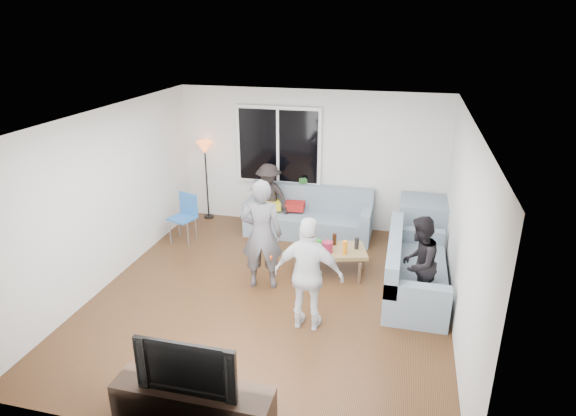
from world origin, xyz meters
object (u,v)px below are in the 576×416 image
(coffee_table, at_px, (330,261))
(player_left, at_px, (262,235))
(spectator_right, at_px, (418,264))
(sofa_right_section, at_px, (417,266))
(sofa_back_section, at_px, (309,213))
(player_right, at_px, (309,275))
(side_chair, at_px, (182,219))
(floor_lamp, at_px, (207,181))
(tv_console, at_px, (194,405))
(television, at_px, (190,363))
(spectator_back, at_px, (269,197))

(coffee_table, distance_m, player_left, 1.29)
(spectator_right, bearing_deg, sofa_right_section, -160.32)
(sofa_back_section, height_order, player_right, player_right)
(coffee_table, bearing_deg, side_chair, 169.06)
(sofa_right_section, distance_m, coffee_table, 1.36)
(sofa_right_section, height_order, player_left, player_left)
(sofa_right_section, xyz_separation_m, player_right, (-1.35, -1.23, 0.34))
(sofa_back_section, xyz_separation_m, spectator_right, (1.94, -2.07, 0.25))
(floor_lamp, height_order, spectator_right, floor_lamp)
(sofa_right_section, distance_m, floor_lamp, 4.54)
(coffee_table, relative_size, tv_console, 0.69)
(sofa_back_section, relative_size, spectator_right, 1.71)
(side_chair, bearing_deg, tv_console, -45.12)
(sofa_back_section, distance_m, television, 4.78)
(player_right, height_order, spectator_back, player_right)
(sofa_right_section, xyz_separation_m, tv_console, (-2.11, -3.11, -0.20))
(sofa_right_section, height_order, floor_lamp, floor_lamp)
(sofa_right_section, relative_size, floor_lamp, 1.28)
(sofa_back_section, distance_m, floor_lamp, 2.18)
(sofa_right_section, height_order, television, television)
(side_chair, height_order, television, television)
(spectator_right, height_order, television, spectator_right)
(television, bearing_deg, player_right, 67.91)
(player_left, distance_m, spectator_right, 2.24)
(player_left, xyz_separation_m, spectator_back, (-0.48, 2.05, -0.19))
(spectator_back, bearing_deg, side_chair, -129.32)
(sofa_right_section, height_order, tv_console, sofa_right_section)
(sofa_right_section, height_order, spectator_right, spectator_right)
(spectator_back, height_order, television, spectator_back)
(sofa_back_section, xyz_separation_m, floor_lamp, (-2.13, 0.32, 0.36))
(sofa_back_section, xyz_separation_m, spectator_back, (-0.77, 0.03, 0.22))
(sofa_back_section, relative_size, tv_console, 1.44)
(side_chair, relative_size, spectator_right, 0.64)
(player_left, xyz_separation_m, player_right, (0.88, -0.87, -0.07))
(coffee_table, relative_size, player_left, 0.66)
(floor_lamp, distance_m, television, 5.46)
(spectator_right, bearing_deg, television, -18.32)
(sofa_right_section, bearing_deg, sofa_back_section, 49.47)
(spectator_back, distance_m, television, 4.84)
(side_chair, xyz_separation_m, television, (1.96, -3.93, 0.30))
(player_left, bearing_deg, tv_console, 82.43)
(tv_console, height_order, television, television)
(floor_lamp, height_order, player_left, player_left)
(sofa_back_section, distance_m, spectator_back, 0.80)
(sofa_back_section, distance_m, player_right, 2.97)
(tv_console, relative_size, television, 1.59)
(coffee_table, bearing_deg, floor_lamp, 148.40)
(sofa_back_section, relative_size, sofa_right_section, 1.15)
(floor_lamp, distance_m, player_right, 4.21)
(player_right, bearing_deg, tv_console, 70.08)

